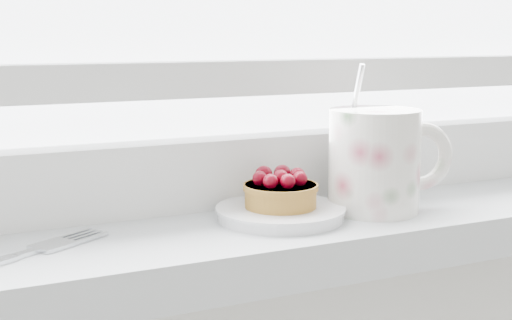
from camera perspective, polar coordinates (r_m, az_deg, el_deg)
saucer at (r=0.68m, az=1.97°, el=-4.26°), size 0.12×0.12×0.01m
raspberry_tart at (r=0.68m, az=1.97°, el=-2.48°), size 0.07×0.07×0.04m
floral_mug at (r=0.71m, az=9.70°, el=0.15°), size 0.14×0.11×0.15m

